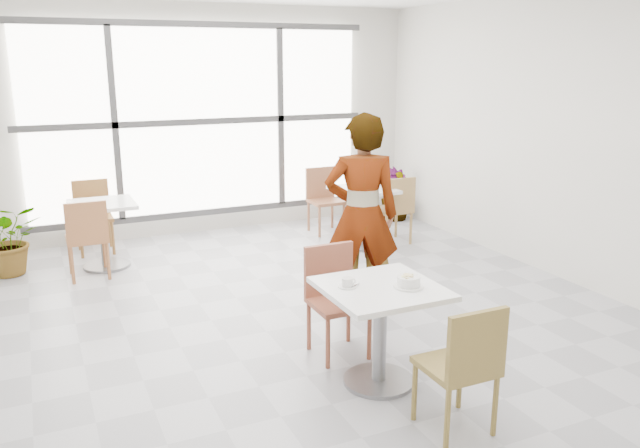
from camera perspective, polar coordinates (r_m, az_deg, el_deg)
name	(u,v)px	position (r m, az deg, el deg)	size (l,w,h in m)	color
floor	(306,324)	(5.72, -1.27, -9.03)	(7.00, 7.00, 0.00)	#9E9EA5
wall_back	(200,121)	(8.60, -10.74, 9.12)	(6.00, 6.00, 0.00)	silver
wall_right	(573,139)	(7.03, 21.91, 7.12)	(7.00, 7.00, 0.00)	silver
window	(202,121)	(8.54, -10.64, 9.08)	(4.60, 0.07, 2.52)	white
main_table	(380,316)	(4.57, 5.45, -8.28)	(0.80, 0.80, 0.75)	white
chair_near	(465,362)	(4.06, 12.92, -12.01)	(0.42, 0.42, 0.87)	olive
chair_far	(334,292)	(5.06, 1.30, -6.17)	(0.42, 0.42, 0.87)	brown
oatmeal_bowl	(409,281)	(4.47, 8.00, -5.16)	(0.21, 0.21, 0.10)	white
coffee_cup	(348,283)	(4.44, 2.51, -5.35)	(0.16, 0.13, 0.07)	silver
person	(362,215)	(5.73, 3.78, 0.79)	(0.68, 0.44, 1.85)	black
bg_table_left	(103,225)	(7.49, -18.96, -0.12)	(0.70, 0.70, 0.75)	white
bg_table_right	(363,209)	(7.88, 3.92, 1.37)	(0.70, 0.70, 0.75)	silver
bg_chair_left_near	(87,234)	(7.12, -20.29, -0.87)	(0.42, 0.42, 0.87)	#A1623A
bg_chair_left_far	(93,211)	(8.17, -19.82, 1.10)	(0.42, 0.42, 0.87)	olive
bg_chair_right_near	(395,206)	(8.03, 6.81, 1.65)	(0.42, 0.42, 0.87)	#9D7947
bg_chair_right_far	(323,195)	(8.58, 0.32, 2.61)	(0.42, 0.42, 0.87)	#91593C
plant_left	(9,239)	(7.66, -26.28, -1.26)	(0.71, 0.61, 0.79)	#568B4C
plant_right	(396,194)	(9.29, 6.86, 2.70)	(0.43, 0.43, 0.77)	#4F8845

